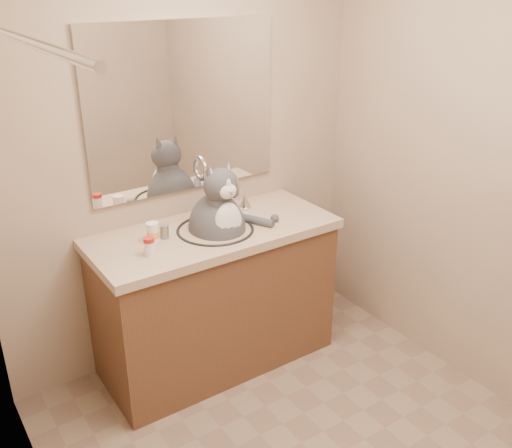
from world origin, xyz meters
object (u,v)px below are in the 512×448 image
(cat, at_px, (219,224))
(pill_bottle_redcap, at_px, (149,246))
(pill_bottle_orange, at_px, (153,233))
(grey_canister, at_px, (164,232))

(cat, xyz_separation_m, pill_bottle_redcap, (-0.43, -0.07, 0.01))
(pill_bottle_orange, distance_m, grey_canister, 0.07)
(pill_bottle_redcap, bearing_deg, grey_canister, 43.40)
(cat, xyz_separation_m, grey_canister, (-0.29, 0.06, 0.00))
(pill_bottle_redcap, height_order, grey_canister, pill_bottle_redcap)
(cat, distance_m, pill_bottle_redcap, 0.44)
(cat, distance_m, pill_bottle_orange, 0.36)
(pill_bottle_redcap, relative_size, grey_canister, 1.30)
(cat, relative_size, grey_canister, 8.29)
(pill_bottle_orange, bearing_deg, cat, -8.73)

